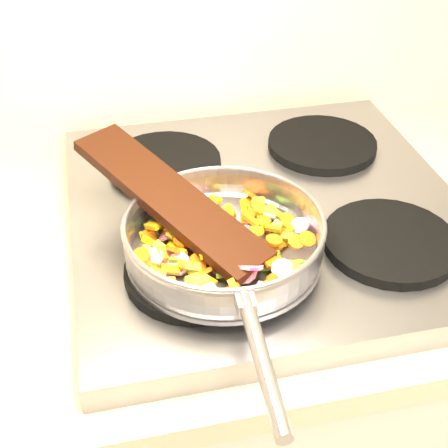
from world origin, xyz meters
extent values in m
cube|color=#939399|center=(-0.70, 1.67, 0.92)|extent=(0.60, 0.60, 0.04)
cylinder|color=black|center=(-0.84, 1.52, 0.95)|extent=(0.19, 0.19, 0.02)
cylinder|color=black|center=(-0.56, 1.52, 0.95)|extent=(0.19, 0.19, 0.02)
cylinder|color=black|center=(-0.84, 1.81, 0.95)|extent=(0.19, 0.19, 0.02)
cylinder|color=black|center=(-0.56, 1.81, 0.95)|extent=(0.19, 0.19, 0.02)
cylinder|color=#9E9EA5|center=(-0.80, 1.54, 0.96)|extent=(0.26, 0.26, 0.01)
torus|color=#9E9EA5|center=(-0.80, 1.54, 0.99)|extent=(0.31, 0.31, 0.05)
torus|color=#9E9EA5|center=(-0.80, 1.54, 1.01)|extent=(0.27, 0.27, 0.01)
cylinder|color=#9E9EA5|center=(-0.81, 1.31, 1.00)|extent=(0.03, 0.19, 0.02)
cube|color=#9E9EA5|center=(-0.80, 1.40, 1.00)|extent=(0.02, 0.03, 0.02)
cube|color=orange|center=(-0.82, 1.53, 0.98)|extent=(0.02, 0.03, 0.01)
cylinder|color=#D6520B|center=(-0.70, 1.57, 0.97)|extent=(0.04, 0.04, 0.02)
cube|color=#5E8B23|center=(-0.74, 1.51, 0.97)|extent=(0.03, 0.02, 0.02)
cube|color=orange|center=(-0.86, 1.54, 0.98)|extent=(0.03, 0.02, 0.02)
cube|color=orange|center=(-0.79, 1.64, 0.97)|extent=(0.01, 0.02, 0.02)
cube|color=#5E8B23|center=(-0.86, 1.58, 0.97)|extent=(0.02, 0.02, 0.01)
cylinder|color=#E0155A|center=(-0.78, 1.48, 0.99)|extent=(0.04, 0.03, 0.02)
cube|color=#5E8B23|center=(-0.81, 1.48, 0.97)|extent=(0.02, 0.01, 0.01)
cylinder|color=#E0155A|center=(-0.81, 1.51, 0.97)|extent=(0.04, 0.04, 0.03)
cylinder|color=#D6520B|center=(-0.78, 1.53, 0.98)|extent=(0.03, 0.03, 0.02)
cylinder|color=#D6520B|center=(-0.87, 1.46, 0.97)|extent=(0.04, 0.03, 0.02)
cylinder|color=#D6520B|center=(-0.70, 1.52, 0.98)|extent=(0.03, 0.03, 0.01)
cylinder|color=#D6520B|center=(-0.75, 1.58, 0.99)|extent=(0.03, 0.03, 0.02)
cylinder|color=#D6520B|center=(-0.73, 1.60, 0.98)|extent=(0.03, 0.04, 0.02)
cube|color=#5E8B23|center=(-0.88, 1.60, 0.97)|extent=(0.02, 0.02, 0.01)
cube|color=orange|center=(-0.77, 1.54, 0.98)|extent=(0.02, 0.02, 0.02)
cube|color=orange|center=(-0.81, 1.62, 0.99)|extent=(0.02, 0.02, 0.01)
cylinder|color=#E0155A|center=(-0.87, 1.53, 0.97)|extent=(0.03, 0.03, 0.02)
cube|color=orange|center=(-0.75, 1.57, 0.99)|extent=(0.02, 0.02, 0.02)
cube|color=orange|center=(-0.77, 1.54, 0.97)|extent=(0.02, 0.03, 0.02)
cube|color=orange|center=(-0.83, 1.62, 0.97)|extent=(0.02, 0.02, 0.02)
cylinder|color=#E0155A|center=(-0.85, 1.62, 0.98)|extent=(0.04, 0.04, 0.02)
cube|color=#5E8B23|center=(-0.73, 1.61, 0.97)|extent=(0.02, 0.02, 0.02)
cube|color=orange|center=(-0.89, 1.59, 0.97)|extent=(0.02, 0.01, 0.01)
cube|color=orange|center=(-0.84, 1.63, 0.97)|extent=(0.02, 0.02, 0.01)
cylinder|color=#D6520B|center=(-0.77, 1.56, 0.97)|extent=(0.03, 0.03, 0.01)
cylinder|color=#D6520B|center=(-0.89, 1.59, 0.97)|extent=(0.03, 0.03, 0.02)
cube|color=orange|center=(-0.74, 1.57, 0.98)|extent=(0.01, 0.03, 0.01)
cube|color=#5E8B23|center=(-0.72, 1.55, 0.98)|extent=(0.02, 0.02, 0.02)
cylinder|color=#E0155A|center=(-0.89, 1.53, 0.98)|extent=(0.03, 0.04, 0.03)
cylinder|color=#D6520B|center=(-0.78, 1.61, 0.97)|extent=(0.03, 0.03, 0.03)
cylinder|color=#E0155A|center=(-0.79, 1.59, 0.97)|extent=(0.03, 0.03, 0.02)
cylinder|color=#D6520B|center=(-0.75, 1.48, 0.98)|extent=(0.03, 0.03, 0.02)
cylinder|color=#D6520B|center=(-0.78, 1.49, 0.98)|extent=(0.03, 0.03, 0.03)
cube|color=#5E8B23|center=(-0.71, 1.53, 0.98)|extent=(0.02, 0.02, 0.02)
cylinder|color=#D6520B|center=(-0.86, 1.51, 0.98)|extent=(0.02, 0.02, 0.01)
cube|color=orange|center=(-0.75, 1.62, 0.97)|extent=(0.01, 0.03, 0.02)
cube|color=#5E8B23|center=(-0.71, 1.48, 0.98)|extent=(0.02, 0.02, 0.01)
cube|color=#5E8B23|center=(-0.76, 1.50, 0.97)|extent=(0.02, 0.02, 0.02)
cube|color=orange|center=(-0.80, 1.53, 0.99)|extent=(0.02, 0.02, 0.02)
cylinder|color=#D6520B|center=(-0.81, 1.60, 0.98)|extent=(0.04, 0.04, 0.02)
cube|color=#5E8B23|center=(-0.85, 1.59, 0.98)|extent=(0.02, 0.02, 0.02)
cube|color=#5E8B23|center=(-0.78, 1.52, 0.97)|extent=(0.01, 0.02, 0.01)
cylinder|color=#D6520B|center=(-0.73, 1.53, 0.97)|extent=(0.03, 0.03, 0.01)
cylinder|color=#E0155A|center=(-0.72, 1.59, 0.97)|extent=(0.03, 0.03, 0.03)
cube|color=orange|center=(-0.85, 1.58, 0.97)|extent=(0.02, 0.02, 0.02)
cylinder|color=#D6520B|center=(-0.83, 1.53, 0.97)|extent=(0.03, 0.03, 0.02)
cube|color=orange|center=(-0.77, 1.62, 0.97)|extent=(0.01, 0.02, 0.01)
cylinder|color=#D6520B|center=(-0.82, 1.62, 0.97)|extent=(0.03, 0.02, 0.02)
cube|color=orange|center=(-0.86, 1.59, 0.98)|extent=(0.02, 0.01, 0.01)
cylinder|color=#E0155A|center=(-0.84, 1.45, 0.98)|extent=(0.04, 0.04, 0.01)
cube|color=orange|center=(-0.82, 1.56, 0.98)|extent=(0.02, 0.01, 0.02)
cylinder|color=#E0155A|center=(-0.83, 1.61, 0.97)|extent=(0.03, 0.03, 0.02)
cylinder|color=#D6520B|center=(-0.74, 1.64, 0.98)|extent=(0.02, 0.03, 0.02)
cube|color=orange|center=(-0.87, 1.55, 0.97)|extent=(0.02, 0.03, 0.01)
cylinder|color=#D6520B|center=(-0.73, 1.57, 0.98)|extent=(0.03, 0.03, 0.02)
cylinder|color=#E0155A|center=(-0.90, 1.55, 0.96)|extent=(0.04, 0.04, 0.03)
cube|color=orange|center=(-0.73, 1.55, 0.98)|extent=(0.02, 0.02, 0.01)
cylinder|color=#E0155A|center=(-0.77, 1.56, 0.97)|extent=(0.04, 0.03, 0.02)
cube|color=orange|center=(-0.83, 1.51, 0.99)|extent=(0.01, 0.02, 0.01)
cube|color=orange|center=(-0.77, 1.49, 0.98)|extent=(0.02, 0.02, 0.01)
cylinder|color=#E0155A|center=(-0.78, 1.51, 0.98)|extent=(0.04, 0.04, 0.01)
cylinder|color=#D6520B|center=(-0.78, 1.52, 0.99)|extent=(0.03, 0.03, 0.02)
cube|color=#5E8B23|center=(-0.85, 1.48, 0.98)|extent=(0.03, 0.02, 0.01)
cube|color=#5E8B23|center=(-0.72, 1.48, 0.98)|extent=(0.02, 0.02, 0.01)
cube|color=orange|center=(-0.72, 1.59, 0.98)|extent=(0.02, 0.02, 0.02)
cylinder|color=#E0155A|center=(-0.88, 1.53, 0.97)|extent=(0.04, 0.03, 0.02)
cube|color=#5E8B23|center=(-0.85, 1.47, 0.98)|extent=(0.02, 0.03, 0.02)
cube|color=orange|center=(-0.86, 1.59, 0.98)|extent=(0.02, 0.02, 0.02)
cube|color=#5E8B23|center=(-0.72, 1.46, 0.98)|extent=(0.02, 0.02, 0.01)
cube|color=orange|center=(-0.83, 1.58, 0.97)|extent=(0.02, 0.02, 0.01)
cylinder|color=#E0155A|center=(-0.80, 1.64, 0.97)|extent=(0.04, 0.04, 0.02)
cylinder|color=#D6520B|center=(-0.90, 1.51, 0.99)|extent=(0.02, 0.03, 0.02)
cylinder|color=#E0155A|center=(-0.87, 1.58, 0.97)|extent=(0.03, 0.04, 0.03)
cylinder|color=#D6520B|center=(-0.75, 1.54, 0.99)|extent=(0.03, 0.03, 0.00)
cube|color=#5E8B23|center=(-0.90, 1.54, 0.98)|extent=(0.02, 0.03, 0.02)
cylinder|color=#D6520B|center=(-0.84, 1.50, 0.97)|extent=(0.03, 0.03, 0.01)
cube|color=orange|center=(-0.76, 1.45, 0.97)|extent=(0.02, 0.02, 0.01)
cube|color=#5E8B23|center=(-0.71, 1.61, 0.97)|extent=(0.02, 0.02, 0.01)
cube|color=#5E8B23|center=(-0.78, 1.61, 0.98)|extent=(0.02, 0.02, 0.01)
cube|color=orange|center=(-0.78, 1.55, 0.98)|extent=(0.02, 0.03, 0.01)
cube|color=#5E8B23|center=(-0.85, 1.50, 0.98)|extent=(0.02, 0.02, 0.02)
cylinder|color=#E0155A|center=(-0.82, 1.53, 0.98)|extent=(0.04, 0.04, 0.01)
cylinder|color=#D6520B|center=(-0.82, 1.60, 0.98)|extent=(0.03, 0.02, 0.02)
cylinder|color=#D6520B|center=(-0.82, 1.58, 0.98)|extent=(0.03, 0.03, 0.01)
cube|color=#5E8B23|center=(-0.89, 1.61, 0.97)|extent=(0.02, 0.02, 0.01)
cube|color=orange|center=(-0.81, 1.51, 0.99)|extent=(0.03, 0.02, 0.02)
cylinder|color=#D6520B|center=(-0.73, 1.53, 0.98)|extent=(0.03, 0.03, 0.01)
cube|color=orange|center=(-0.82, 1.46, 0.97)|extent=(0.02, 0.01, 0.01)
cylinder|color=#D6520B|center=(-0.76, 1.44, 0.99)|extent=(0.03, 0.03, 0.03)
cylinder|color=#D6520B|center=(-0.87, 1.53, 0.99)|extent=(0.03, 0.03, 0.02)
cylinder|color=#D6520B|center=(-0.69, 1.52, 0.98)|extent=(0.03, 0.03, 0.02)
cube|color=orange|center=(-0.89, 1.59, 0.99)|extent=(0.02, 0.03, 0.02)
cylinder|color=#D6520B|center=(-0.84, 1.51, 0.98)|extent=(0.03, 0.03, 0.02)
cylinder|color=#D6520B|center=(-0.74, 1.58, 0.97)|extent=(0.03, 0.03, 0.01)
cylinder|color=#E0155A|center=(-0.78, 1.48, 0.98)|extent=(0.04, 0.04, 0.03)
cube|color=#5E8B23|center=(-0.76, 1.58, 0.97)|extent=(0.02, 0.02, 0.01)
cylinder|color=#D6520B|center=(-0.80, 1.51, 0.97)|extent=(0.02, 0.03, 0.02)
cube|color=orange|center=(-0.79, 1.65, 0.97)|extent=(0.02, 0.02, 0.01)
cube|color=orange|center=(-0.86, 1.54, 0.98)|extent=(0.02, 0.03, 0.01)
cylinder|color=#E0155A|center=(-0.80, 1.45, 0.97)|extent=(0.04, 0.04, 0.02)
cylinder|color=#D6520B|center=(-0.86, 1.54, 0.97)|extent=(0.03, 0.03, 0.01)
cylinder|color=#D6520B|center=(-0.73, 1.63, 0.97)|extent=(0.03, 0.03, 0.01)
cylinder|color=#D6520B|center=(-0.85, 1.58, 0.99)|extent=(0.03, 0.03, 0.02)
cube|color=#5E8B23|center=(-0.79, 1.53, 0.97)|extent=(0.02, 0.02, 0.01)
cube|color=#5E8B23|center=(-0.73, 1.61, 0.98)|extent=(0.02, 0.02, 0.02)
cylinder|color=#D6520B|center=(-0.83, 1.43, 0.97)|extent=(0.04, 0.03, 0.03)
cylinder|color=#D6520B|center=(-0.81, 1.63, 0.97)|extent=(0.03, 0.03, 0.02)
cube|color=#5E8B23|center=(-0.75, 1.48, 0.97)|extent=(0.02, 0.02, 0.02)
cylinder|color=#E0155A|center=(-0.76, 1.56, 0.97)|extent=(0.03, 0.03, 0.01)
cylinder|color=#D6520B|center=(-0.74, 1.49, 0.98)|extent=(0.03, 0.03, 0.02)
cylinder|color=#E0155A|center=(-0.86, 1.51, 0.98)|extent=(0.03, 0.04, 0.03)
cylinder|color=#D6520B|center=(-0.80, 1.51, 0.98)|extent=(0.02, 0.03, 0.02)
cube|color=orange|center=(-0.88, 1.53, 0.98)|extent=(0.01, 0.02, 0.02)
cylinder|color=#E0155A|center=(-0.77, 1.43, 0.98)|extent=(0.04, 0.04, 0.03)
cylinder|color=#E0155A|center=(-0.84, 1.64, 0.98)|extent=(0.04, 0.04, 0.02)
cube|color=orange|center=(-0.78, 1.57, 0.98)|extent=(0.01, 0.02, 0.01)
cylinder|color=#D6520B|center=(-0.71, 1.55, 0.97)|extent=(0.03, 0.03, 0.02)
cylinder|color=#E0155A|center=(-0.74, 1.47, 0.98)|extent=(0.04, 0.04, 0.02)
cube|color=orange|center=(-0.88, 1.50, 0.98)|extent=(0.03, 0.01, 0.02)
cube|color=orange|center=(-0.83, 1.53, 0.99)|extent=(0.02, 0.02, 0.02)
cube|color=orange|center=(-0.81, 1.62, 0.97)|extent=(0.02, 0.02, 0.01)
cube|color=#5E8B23|center=(-0.84, 1.47, 0.98)|extent=(0.03, 0.02, 0.01)
cube|color=orange|center=(-0.88, 1.47, 0.98)|extent=(0.01, 0.02, 0.01)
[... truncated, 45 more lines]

